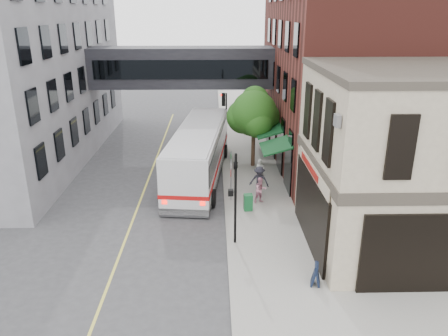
{
  "coord_description": "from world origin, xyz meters",
  "views": [
    {
      "loc": [
        -0.57,
        -16.53,
        10.72
      ],
      "look_at": [
        -0.07,
        4.5,
        3.05
      ],
      "focal_mm": 35.0,
      "sensor_mm": 36.0,
      "label": 1
    }
  ],
  "objects_px": {
    "pedestrian_b": "(261,190)",
    "pedestrian_c": "(259,181)",
    "pedestrian_a": "(260,171)",
    "sandwich_board": "(316,274)",
    "bus": "(199,151)",
    "newspaper_box": "(248,202)"
  },
  "relations": [
    {
      "from": "bus",
      "to": "pedestrian_a",
      "type": "relative_size",
      "value": 8.05
    },
    {
      "from": "bus",
      "to": "pedestrian_b",
      "type": "distance_m",
      "value": 5.84
    },
    {
      "from": "pedestrian_b",
      "to": "newspaper_box",
      "type": "height_order",
      "value": "pedestrian_b"
    },
    {
      "from": "bus",
      "to": "pedestrian_a",
      "type": "height_order",
      "value": "bus"
    },
    {
      "from": "pedestrian_b",
      "to": "sandwich_board",
      "type": "height_order",
      "value": "pedestrian_b"
    },
    {
      "from": "newspaper_box",
      "to": "pedestrian_b",
      "type": "bearing_deg",
      "value": 47.14
    },
    {
      "from": "pedestrian_b",
      "to": "pedestrian_c",
      "type": "xyz_separation_m",
      "value": [
        0.02,
        1.11,
        0.14
      ]
    },
    {
      "from": "pedestrian_b",
      "to": "pedestrian_c",
      "type": "bearing_deg",
      "value": 65.43
    },
    {
      "from": "pedestrian_a",
      "to": "pedestrian_c",
      "type": "bearing_deg",
      "value": -94.15
    },
    {
      "from": "sandwich_board",
      "to": "newspaper_box",
      "type": "bearing_deg",
      "value": 121.27
    },
    {
      "from": "bus",
      "to": "pedestrian_a",
      "type": "bearing_deg",
      "value": -19.72
    },
    {
      "from": "bus",
      "to": "newspaper_box",
      "type": "relative_size",
      "value": 13.68
    },
    {
      "from": "bus",
      "to": "newspaper_box",
      "type": "xyz_separation_m",
      "value": [
        2.87,
        -5.45,
        -1.27
      ]
    },
    {
      "from": "pedestrian_a",
      "to": "pedestrian_b",
      "type": "bearing_deg",
      "value": -92.07
    },
    {
      "from": "pedestrian_a",
      "to": "pedestrian_b",
      "type": "height_order",
      "value": "pedestrian_a"
    },
    {
      "from": "pedestrian_c",
      "to": "sandwich_board",
      "type": "bearing_deg",
      "value": -65.07
    },
    {
      "from": "pedestrian_a",
      "to": "sandwich_board",
      "type": "bearing_deg",
      "value": -81.2
    },
    {
      "from": "newspaper_box",
      "to": "bus",
      "type": "bearing_deg",
      "value": 113.02
    },
    {
      "from": "pedestrian_a",
      "to": "sandwich_board",
      "type": "xyz_separation_m",
      "value": [
        1.17,
        -11.12,
        -0.32
      ]
    },
    {
      "from": "pedestrian_a",
      "to": "pedestrian_b",
      "type": "xyz_separation_m",
      "value": [
        -0.26,
        -3.04,
        -0.03
      ]
    },
    {
      "from": "pedestrian_b",
      "to": "newspaper_box",
      "type": "xyz_separation_m",
      "value": [
        -0.79,
        -1.0,
        -0.3
      ]
    },
    {
      "from": "pedestrian_b",
      "to": "bus",
      "type": "bearing_deg",
      "value": 106.04
    }
  ]
}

